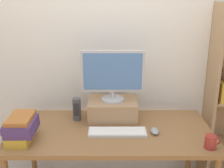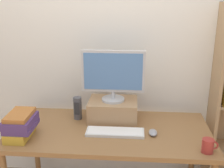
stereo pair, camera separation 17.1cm
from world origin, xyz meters
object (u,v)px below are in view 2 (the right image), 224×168
Objects in this scene: desk at (110,137)px; desk_speaker at (78,108)px; book_stack at (20,125)px; keyboard at (115,132)px; computer_mouse at (153,133)px; coffee_mug at (208,146)px; riser_box at (113,110)px; computer_monitor at (113,74)px.

desk_speaker is (-0.29, 0.18, 0.17)m from desk.
desk_speaker is at bearing 43.46° from book_stack.
computer_mouse is at bearing 1.05° from keyboard.
coffee_mug is at bearing -31.42° from computer_mouse.
computer_mouse is 0.68m from desk_speaker.
riser_box is (0.01, 0.20, 0.16)m from desk.
desk is 3.90× the size of riser_box.
riser_box is at bearing 3.03° from desk_speaker.
coffee_mug is (0.69, -0.48, -0.35)m from computer_monitor.
coffee_mug is (0.65, -0.21, 0.04)m from keyboard.
riser_box is 3.64× the size of coffee_mug.
desk is at bearing -93.81° from riser_box.
desk is 0.25m from riser_box.
keyboard is (0.05, -0.07, 0.08)m from desk.
desk_speaker is at bearing 159.06° from computer_mouse.
desk_speaker is (-0.30, -0.01, -0.31)m from computer_monitor.
coffee_mug is at bearing -34.73° from computer_monitor.
computer_mouse is 0.92× the size of coffee_mug.
book_stack is (-0.67, -0.36, -0.31)m from computer_monitor.
coffee_mug is at bearing -4.74° from book_stack.
keyboard is 3.99× the size of coffee_mug.
computer_monitor reaches higher than keyboard.
computer_monitor is 4.62× the size of coffee_mug.
keyboard is at bearing -54.28° from desk.
riser_box is at bearing 97.70° from keyboard.
book_stack reaches higher than computer_mouse.
computer_mouse is at bearing -20.94° from desk_speaker.
computer_mouse is at bearing -10.37° from desk.
computer_mouse is at bearing -38.25° from riser_box.
riser_box is 0.91× the size of keyboard.
desk_speaker reaches higher than book_stack.
keyboard is 0.72m from book_stack.
book_stack is 0.51m from desk_speaker.
desk is 0.51m from computer_monitor.
computer_monitor is at bearing 28.37° from book_stack.
book_stack is at bearing 175.26° from coffee_mug.
riser_box is at bearing 90.00° from computer_monitor.
desk is 3.56× the size of keyboard.
riser_box is 2.08× the size of desk_speaker.
desk_speaker reaches higher than coffee_mug.
coffee_mug reaches higher than computer_mouse.
desk_speaker reaches higher than computer_mouse.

